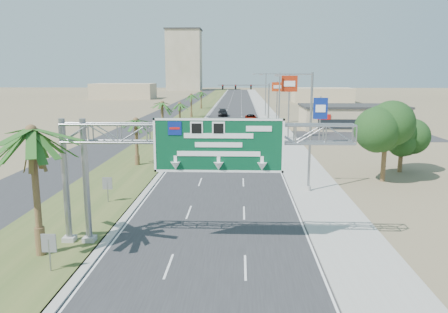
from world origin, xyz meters
TOP-DOWN VIEW (x-y plane):
  - road at (0.00, 110.00)m, footprint 12.00×300.00m
  - sidewalk_right at (8.50, 110.00)m, footprint 4.00×300.00m
  - median_grass at (-10.00, 110.00)m, footprint 7.00×300.00m
  - opposing_road at (-17.00, 110.00)m, footprint 8.00×300.00m
  - sign_gantry at (-1.06, 9.93)m, footprint 16.75×1.24m
  - palm_near at (-9.20, 8.00)m, footprint 5.70×5.70m
  - palm_row_b at (-9.50, 32.00)m, footprint 3.99×3.99m
  - palm_row_c at (-9.50, 48.00)m, footprint 3.99×3.99m
  - palm_row_d at (-9.50, 66.00)m, footprint 3.99×3.99m
  - palm_row_e at (-9.50, 85.00)m, footprint 3.99×3.99m
  - palm_row_f at (-9.50, 110.00)m, footprint 3.99×3.99m
  - streetlight_near at (7.30, 22.00)m, footprint 3.27×0.44m
  - streetlight_mid at (7.30, 52.00)m, footprint 3.27×0.44m
  - streetlight_far at (7.30, 88.00)m, footprint 3.27×0.44m
  - signal_mast at (5.17, 71.97)m, footprint 10.28×0.71m
  - store_building at (22.00, 66.00)m, footprint 18.00×10.00m
  - oak_near at (15.00, 26.00)m, footprint 4.50×4.50m
  - oak_far at (18.00, 30.00)m, footprint 3.50×3.50m
  - median_signback_a at (-7.80, 6.00)m, footprint 0.75×0.08m
  - median_signback_b at (-8.50, 18.00)m, footprint 0.75×0.08m
  - tower_distant at (-32.00, 250.00)m, footprint 20.00×16.00m
  - building_distant_left at (-45.00, 160.00)m, footprint 24.00×14.00m
  - building_distant_right at (30.00, 140.00)m, footprint 20.00×12.00m
  - car_left_lane at (-3.73, 38.03)m, footprint 2.18×4.35m
  - car_mid_lane at (1.50, 60.98)m, footprint 1.95×4.33m
  - car_right_lane at (3.92, 78.08)m, footprint 2.52×5.05m
  - car_far at (-2.49, 88.68)m, footprint 2.51×5.61m
  - pole_sign_red_near at (9.03, 52.64)m, footprint 2.41×0.40m
  - pole_sign_blue at (13.00, 48.18)m, footprint 2.00×0.37m
  - pole_sign_red_far at (9.00, 74.17)m, footprint 2.22×0.69m

SIDE VIEW (x-z plane):
  - road at x=0.00m, z-range 0.00..0.02m
  - opposing_road at x=-17.00m, z-range 0.00..0.02m
  - sidewalk_right at x=8.50m, z-range 0.00..0.10m
  - median_grass at x=-10.00m, z-range 0.00..0.12m
  - car_right_lane at x=3.92m, z-range 0.00..1.37m
  - car_mid_lane at x=1.50m, z-range 0.00..1.38m
  - car_left_lane at x=-3.73m, z-range 0.00..1.42m
  - car_far at x=-2.49m, z-range 0.00..1.60m
  - median_signback_a at x=-7.80m, z-range 0.41..2.49m
  - median_signback_b at x=-8.50m, z-range 0.41..2.49m
  - store_building at x=22.00m, z-range 0.00..4.00m
  - building_distant_right at x=30.00m, z-range 0.00..5.00m
  - building_distant_left at x=-45.00m, z-range 0.00..6.00m
  - oak_far at x=18.00m, z-range 1.02..6.62m
  - palm_row_d at x=-9.50m, z-range 1.69..7.14m
  - oak_near at x=15.00m, z-range 1.13..7.93m
  - streetlight_near at x=7.30m, z-range -0.31..9.69m
  - streetlight_mid at x=7.30m, z-range -0.31..9.69m
  - streetlight_far at x=7.30m, z-range -0.31..9.69m
  - palm_row_f at x=-9.50m, z-range 1.83..7.58m
  - pole_sign_blue at x=13.00m, z-range 1.46..8.20m
  - signal_mast at x=5.17m, z-range 0.85..8.85m
  - palm_row_b at x=-9.50m, z-range 1.93..7.87m
  - palm_row_e at x=-9.50m, z-range 2.02..8.16m
  - palm_row_c at x=-9.50m, z-range 2.29..9.04m
  - sign_gantry at x=-1.06m, z-range 2.31..9.81m
  - pole_sign_red_far at x=9.00m, z-range 2.43..10.83m
  - palm_near at x=-9.20m, z-range 2.76..11.11m
  - pole_sign_red_near at x=9.03m, z-range 2.87..12.66m
  - tower_distant at x=-32.00m, z-range 0.00..35.00m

